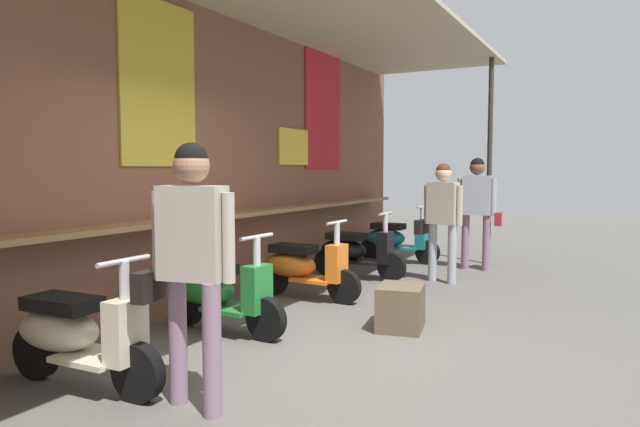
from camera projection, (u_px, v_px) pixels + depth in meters
name	position (u px, v px, depth m)	size (l,w,h in m)	color
ground_plane	(316.00, 348.00, 5.04)	(35.43, 35.43, 0.00)	#56544F
market_stall_facade	(154.00, 125.00, 5.76)	(12.65, 2.61, 3.62)	brown
scooter_cream	(75.00, 334.00, 4.10)	(0.46, 1.40, 0.97)	beige
scooter_green	(217.00, 292.00, 5.52)	(0.48, 1.40, 0.97)	#237533
scooter_orange	(302.00, 267.00, 6.96)	(0.46, 1.40, 0.97)	orange
scooter_black	(354.00, 251.00, 8.29)	(0.46, 1.40, 0.97)	black
scooter_teal	(395.00, 239.00, 9.75)	(0.46, 1.40, 0.97)	#197075
shopper_with_handbag	(191.00, 247.00, 3.67)	(0.35, 0.68, 1.73)	gray
shopper_browsing	(478.00, 201.00, 8.91)	(0.33, 0.68, 1.74)	gray
shopper_passing	(442.00, 210.00, 7.91)	(0.29, 0.66, 1.65)	#999EA8
merchandise_crate	(401.00, 307.00, 5.63)	(0.53, 0.42, 0.43)	brown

